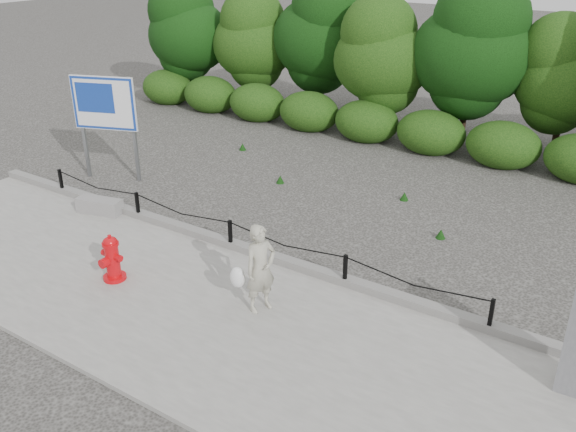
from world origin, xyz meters
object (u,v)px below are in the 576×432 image
(pedestrian, at_px, (259,269))
(concrete_block, at_px, (100,206))
(fire_hydrant, at_px, (112,259))
(advertising_sign, at_px, (104,108))

(pedestrian, relative_size, concrete_block, 1.49)
(fire_hydrant, height_order, pedestrian, pedestrian)
(concrete_block, height_order, advertising_sign, advertising_sign)
(fire_hydrant, distance_m, concrete_block, 3.01)
(advertising_sign, bearing_deg, fire_hydrant, -62.47)
(fire_hydrant, height_order, advertising_sign, advertising_sign)
(concrete_block, xyz_separation_m, advertising_sign, (-1.46, 1.68, 1.58))
(pedestrian, xyz_separation_m, concrete_block, (-5.11, 1.13, -0.57))
(fire_hydrant, xyz_separation_m, advertising_sign, (-3.87, 3.47, 1.33))
(pedestrian, distance_m, advertising_sign, 7.21)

